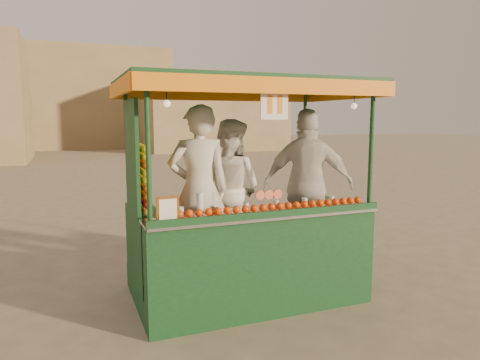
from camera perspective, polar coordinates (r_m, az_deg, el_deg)
name	(u,v)px	position (r m, az deg, el deg)	size (l,w,h in m)	color
ground	(266,283)	(5.80, 3.43, -13.15)	(90.00, 90.00, 0.00)	#736152
building_right	(211,112)	(30.37, -3.71, 8.69)	(9.00, 6.00, 5.00)	#A0845B
building_center	(68,99)	(34.94, -21.31, 9.71)	(14.00, 7.00, 7.00)	#A0845B
juice_cart	(242,230)	(5.11, 0.20, -6.52)	(2.77, 1.79, 2.51)	#0E331B
vendor_left	(199,190)	(5.14, -5.34, -1.25)	(0.76, 0.55, 1.95)	beige
vendor_middle	(230,189)	(5.69, -1.30, -1.17)	(1.06, 1.10, 1.79)	white
vendor_right	(308,185)	(5.63, 8.74, -0.69)	(1.21, 0.94, 1.92)	silver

